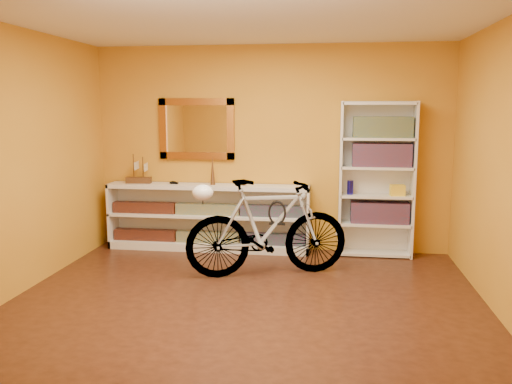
# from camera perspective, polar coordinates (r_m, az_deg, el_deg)

# --- Properties ---
(floor) EXTENTS (4.50, 4.00, 0.01)m
(floor) POSITION_cam_1_polar(r_m,az_deg,el_deg) (5.11, -1.11, -11.89)
(floor) COLOR #33180E
(floor) RESTS_ON ground
(ceiling) EXTENTS (4.50, 4.00, 0.01)m
(ceiling) POSITION_cam_1_polar(r_m,az_deg,el_deg) (4.83, -1.22, 18.37)
(ceiling) COLOR silver
(ceiling) RESTS_ON ground
(back_wall) EXTENTS (4.50, 0.01, 2.60)m
(back_wall) POSITION_cam_1_polar(r_m,az_deg,el_deg) (6.78, 1.54, 4.66)
(back_wall) COLOR #C27E1D
(back_wall) RESTS_ON ground
(left_wall) EXTENTS (0.01, 4.00, 2.60)m
(left_wall) POSITION_cam_1_polar(r_m,az_deg,el_deg) (5.62, -24.54, 2.91)
(left_wall) COLOR #C27E1D
(left_wall) RESTS_ON ground
(right_wall) EXTENTS (0.01, 4.00, 2.60)m
(right_wall) POSITION_cam_1_polar(r_m,az_deg,el_deg) (4.97, 25.46, 2.14)
(right_wall) COLOR #C27E1D
(right_wall) RESTS_ON ground
(gilt_mirror) EXTENTS (0.98, 0.06, 0.78)m
(gilt_mirror) POSITION_cam_1_polar(r_m,az_deg,el_deg) (6.90, -6.41, 6.76)
(gilt_mirror) COLOR brown
(gilt_mirror) RESTS_ON back_wall
(wall_socket) EXTENTS (0.09, 0.02, 0.09)m
(wall_socket) POSITION_cam_1_polar(r_m,az_deg,el_deg) (6.88, 8.97, -4.24)
(wall_socket) COLOR silver
(wall_socket) RESTS_ON back_wall
(console_unit) EXTENTS (2.60, 0.35, 0.85)m
(console_unit) POSITION_cam_1_polar(r_m,az_deg,el_deg) (6.85, -5.17, -2.72)
(console_unit) COLOR silver
(console_unit) RESTS_ON floor
(cd_row_lower) EXTENTS (2.50, 0.13, 0.14)m
(cd_row_lower) POSITION_cam_1_polar(r_m,az_deg,el_deg) (6.89, -5.18, -4.83)
(cd_row_lower) COLOR black
(cd_row_lower) RESTS_ON console_unit
(cd_row_upper) EXTENTS (2.50, 0.13, 0.14)m
(cd_row_upper) POSITION_cam_1_polar(r_m,az_deg,el_deg) (6.81, -5.22, -1.85)
(cd_row_upper) COLOR navy
(cd_row_upper) RESTS_ON console_unit
(model_ship) EXTENTS (0.33, 0.15, 0.38)m
(model_ship) POSITION_cam_1_polar(r_m,az_deg,el_deg) (7.02, -12.55, 2.48)
(model_ship) COLOR #402512
(model_ship) RESTS_ON console_unit
(toy_car) EXTENTS (0.00, 0.00, 0.00)m
(toy_car) POSITION_cam_1_polar(r_m,az_deg,el_deg) (6.89, -8.82, 0.87)
(toy_car) COLOR black
(toy_car) RESTS_ON console_unit
(bronze_ornament) EXTENTS (0.06, 0.06, 0.37)m
(bronze_ornament) POSITION_cam_1_polar(r_m,az_deg,el_deg) (6.74, -4.69, 2.34)
(bronze_ornament) COLOR brown
(bronze_ornament) RESTS_ON console_unit
(decorative_orb) EXTENTS (0.08, 0.08, 0.08)m
(decorative_orb) POSITION_cam_1_polar(r_m,az_deg,el_deg) (6.68, -1.33, 1.07)
(decorative_orb) COLOR brown
(decorative_orb) RESTS_ON console_unit
(bookcase) EXTENTS (0.90, 0.30, 1.90)m
(bookcase) POSITION_cam_1_polar(r_m,az_deg,el_deg) (6.63, 12.83, 1.30)
(bookcase) COLOR silver
(bookcase) RESTS_ON floor
(book_row_a) EXTENTS (0.70, 0.22, 0.26)m
(book_row_a) POSITION_cam_1_polar(r_m,az_deg,el_deg) (6.70, 13.14, -2.14)
(book_row_a) COLOR maroon
(book_row_a) RESTS_ON bookcase
(book_row_b) EXTENTS (0.70, 0.22, 0.28)m
(book_row_b) POSITION_cam_1_polar(r_m,az_deg,el_deg) (6.61, 13.36, 3.91)
(book_row_b) COLOR maroon
(book_row_b) RESTS_ON bookcase
(book_row_c) EXTENTS (0.70, 0.22, 0.25)m
(book_row_c) POSITION_cam_1_polar(r_m,az_deg,el_deg) (6.58, 13.47, 6.81)
(book_row_c) COLOR navy
(book_row_c) RESTS_ON bookcase
(travel_mug) EXTENTS (0.08, 0.08, 0.17)m
(travel_mug) POSITION_cam_1_polar(r_m,az_deg,el_deg) (6.61, 10.10, 0.49)
(travel_mug) COLOR #1A169B
(travel_mug) RESTS_ON bookcase
(red_tin) EXTENTS (0.15, 0.15, 0.18)m
(red_tin) POSITION_cam_1_polar(r_m,az_deg,el_deg) (6.60, 11.26, 6.60)
(red_tin) COLOR maroon
(red_tin) RESTS_ON bookcase
(yellow_bag) EXTENTS (0.18, 0.13, 0.13)m
(yellow_bag) POSITION_cam_1_polar(r_m,az_deg,el_deg) (6.64, 14.98, 0.18)
(yellow_bag) COLOR yellow
(yellow_bag) RESTS_ON bookcase
(bicycle) EXTENTS (1.02, 1.87, 1.07)m
(bicycle) POSITION_cam_1_polar(r_m,az_deg,el_deg) (5.76, 1.23, -3.85)
(bicycle) COLOR silver
(bicycle) RESTS_ON floor
(helmet) EXTENTS (0.23, 0.22, 0.17)m
(helmet) POSITION_cam_1_polar(r_m,az_deg,el_deg) (5.59, -5.76, -0.06)
(helmet) COLOR white
(helmet) RESTS_ON bicycle
(u_lock) EXTENTS (0.20, 0.02, 0.20)m
(u_lock) POSITION_cam_1_polar(r_m,az_deg,el_deg) (5.75, 2.29, -2.25)
(u_lock) COLOR black
(u_lock) RESTS_ON bicycle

